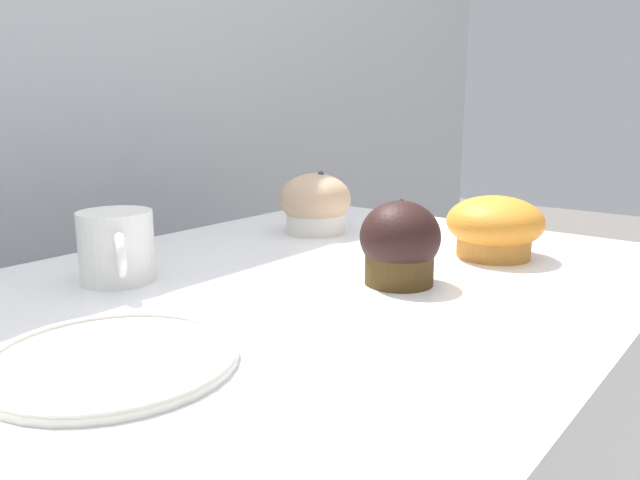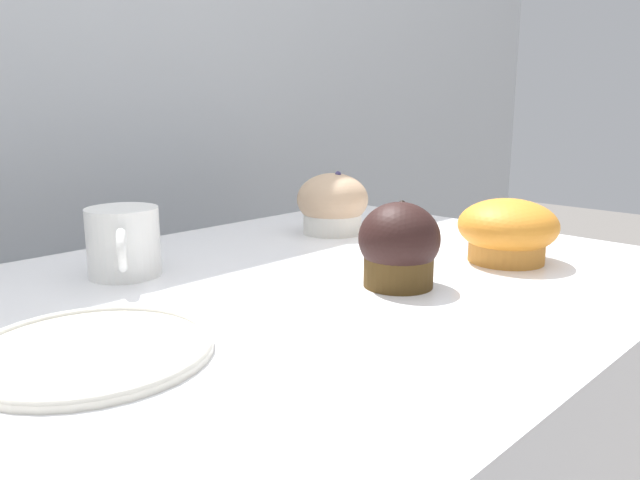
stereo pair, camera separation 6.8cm
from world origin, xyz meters
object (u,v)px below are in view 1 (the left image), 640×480
object	(u,v)px
muffin_front_left	(315,204)
serving_plate	(112,358)
muffin_back_right	(400,245)
muffin_back_left	(495,227)
coffee_cup	(117,245)

from	to	relation	value
muffin_front_left	serving_plate	size ratio (longest dim) A/B	0.56
muffin_back_right	muffin_front_left	distance (m)	0.28
muffin_front_left	serving_plate	xyz separation A→B (m)	(-0.47, -0.18, -0.04)
muffin_back_left	coffee_cup	bearing A→B (deg)	142.08
muffin_front_left	coffee_cup	world-z (taller)	muffin_front_left
muffin_back_left	coffee_cup	world-z (taller)	same
muffin_back_right	serving_plate	bearing A→B (deg)	169.16
coffee_cup	serving_plate	xyz separation A→B (m)	(-0.13, -0.19, -0.04)
coffee_cup	serving_plate	size ratio (longest dim) A/B	0.59
muffin_front_left	muffin_back_right	bearing A→B (deg)	-122.64
muffin_back_left	muffin_front_left	xyz separation A→B (m)	(-0.02, 0.27, 0.00)
muffin_back_left	serving_plate	size ratio (longest dim) A/B	0.63
muffin_back_left	serving_plate	distance (m)	0.50
muffin_back_left	muffin_front_left	world-z (taller)	muffin_front_left
muffin_back_right	serving_plate	world-z (taller)	muffin_back_right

